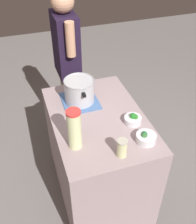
# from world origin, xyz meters

# --- Properties ---
(ground_plane) EXTENTS (8.00, 8.00, 0.00)m
(ground_plane) POSITION_xyz_m (0.00, 0.00, 0.00)
(ground_plane) COLOR slate
(counter_slab) EXTENTS (1.04, 0.70, 0.91)m
(counter_slab) POSITION_xyz_m (0.00, 0.00, 0.45)
(counter_slab) COLOR gray
(counter_slab) RESTS_ON ground_plane
(dish_cloth) EXTENTS (0.32, 0.29, 0.01)m
(dish_cloth) POSITION_xyz_m (0.24, 0.08, 0.91)
(dish_cloth) COLOR #496DA4
(dish_cloth) RESTS_ON counter_slab
(cooking_pot) EXTENTS (0.31, 0.24, 0.20)m
(cooking_pot) POSITION_xyz_m (0.24, 0.08, 1.01)
(cooking_pot) COLOR #B7B7BC
(cooking_pot) RESTS_ON dish_cloth
(lemonade_pitcher) EXTENTS (0.10, 0.10, 0.30)m
(lemonade_pitcher) POSITION_xyz_m (-0.24, 0.24, 1.05)
(lemonade_pitcher) COLOR beige
(lemonade_pitcher) RESTS_ON counter_slab
(mason_jar) EXTENTS (0.07, 0.07, 0.13)m
(mason_jar) POSITION_xyz_m (-0.41, -0.02, 0.97)
(mason_jar) COLOR beige
(mason_jar) RESTS_ON counter_slab
(broccoli_bowl_front) EXTENTS (0.13, 0.13, 0.08)m
(broccoli_bowl_front) POSITION_xyz_m (-0.14, -0.23, 0.93)
(broccoli_bowl_front) COLOR silver
(broccoli_bowl_front) RESTS_ON counter_slab
(broccoli_bowl_center) EXTENTS (0.14, 0.14, 0.08)m
(broccoli_bowl_center) POSITION_xyz_m (-0.34, -0.23, 0.94)
(broccoli_bowl_center) COLOR silver
(broccoli_bowl_center) RESTS_ON counter_slab
(person_cook) EXTENTS (0.50, 0.20, 1.63)m
(person_cook) POSITION_xyz_m (0.82, 0.04, 0.90)
(person_cook) COLOR tan
(person_cook) RESTS_ON ground_plane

